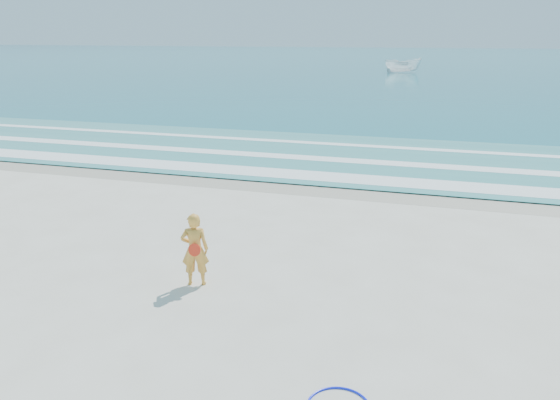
# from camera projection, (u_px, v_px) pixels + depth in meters

# --- Properties ---
(ground) EXTENTS (400.00, 400.00, 0.00)m
(ground) POSITION_uv_depth(u_px,v_px,m) (188.00, 300.00, 11.01)
(ground) COLOR silver
(ground) RESTS_ON ground
(wet_sand) EXTENTS (400.00, 2.40, 0.00)m
(wet_sand) POSITION_uv_depth(u_px,v_px,m) (301.00, 185.00, 19.25)
(wet_sand) COLOR #B2A893
(wet_sand) RESTS_ON ground
(ocean) EXTENTS (400.00, 190.00, 0.04)m
(ocean) POSITION_uv_depth(u_px,v_px,m) (424.00, 60.00, 107.15)
(ocean) COLOR #19727F
(ocean) RESTS_ON ground
(shallow) EXTENTS (400.00, 10.00, 0.01)m
(shallow) POSITION_uv_depth(u_px,v_px,m) (329.00, 155.00, 23.81)
(shallow) COLOR #59B7AD
(shallow) RESTS_ON ocean
(foam_near) EXTENTS (400.00, 1.40, 0.01)m
(foam_near) POSITION_uv_depth(u_px,v_px,m) (309.00, 175.00, 20.42)
(foam_near) COLOR white
(foam_near) RESTS_ON shallow
(foam_mid) EXTENTS (400.00, 0.90, 0.01)m
(foam_mid) POSITION_uv_depth(u_px,v_px,m) (326.00, 159.00, 23.08)
(foam_mid) COLOR white
(foam_mid) RESTS_ON shallow
(foam_far) EXTENTS (400.00, 0.60, 0.01)m
(foam_far) POSITION_uv_depth(u_px,v_px,m) (340.00, 144.00, 26.10)
(foam_far) COLOR white
(foam_far) RESTS_ON shallow
(boat) EXTENTS (5.30, 3.50, 1.92)m
(boat) POSITION_uv_depth(u_px,v_px,m) (403.00, 65.00, 73.15)
(boat) COLOR white
(boat) RESTS_ON ocean
(woman) EXTENTS (0.67, 0.55, 1.60)m
(woman) POSITION_uv_depth(u_px,v_px,m) (195.00, 249.00, 11.47)
(woman) COLOR gold
(woman) RESTS_ON ground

